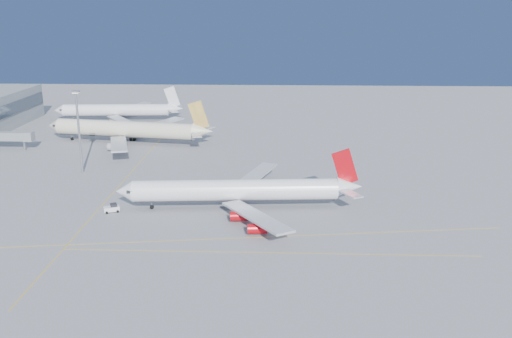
{
  "coord_description": "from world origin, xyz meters",
  "views": [
    {
      "loc": [
        6.44,
        -126.41,
        51.23
      ],
      "look_at": [
        0.42,
        26.37,
        7.0
      ],
      "focal_mm": 40.0,
      "sensor_mm": 36.0,
      "label": 1
    }
  ],
  "objects_px": {
    "airliner_third": "(119,110)",
    "pushback_tug": "(112,208)",
    "airliner_etihad": "(128,129)",
    "light_mast": "(78,125)",
    "airliner_virgin": "(241,191)"
  },
  "relations": [
    {
      "from": "airliner_third",
      "to": "pushback_tug",
      "type": "relative_size",
      "value": 13.4
    },
    {
      "from": "airliner_third",
      "to": "airliner_virgin",
      "type": "bearing_deg",
      "value": -64.86
    },
    {
      "from": "airliner_virgin",
      "to": "airliner_third",
      "type": "relative_size",
      "value": 1.09
    },
    {
      "from": "airliner_etihad",
      "to": "light_mast",
      "type": "distance_m",
      "value": 41.6
    },
    {
      "from": "airliner_etihad",
      "to": "pushback_tug",
      "type": "xyz_separation_m",
      "value": [
        14.72,
        -75.01,
        -4.33
      ]
    },
    {
      "from": "pushback_tug",
      "to": "airliner_etihad",
      "type": "bearing_deg",
      "value": 77.06
    },
    {
      "from": "airliner_etihad",
      "to": "airliner_third",
      "type": "distance_m",
      "value": 46.43
    },
    {
      "from": "airliner_etihad",
      "to": "light_mast",
      "type": "xyz_separation_m",
      "value": [
        -4.71,
        -40.1,
        10.02
      ]
    },
    {
      "from": "airliner_virgin",
      "to": "light_mast",
      "type": "height_order",
      "value": "light_mast"
    },
    {
      "from": "airliner_third",
      "to": "light_mast",
      "type": "height_order",
      "value": "light_mast"
    },
    {
      "from": "airliner_virgin",
      "to": "light_mast",
      "type": "distance_m",
      "value": 61.43
    },
    {
      "from": "airliner_etihad",
      "to": "airliner_virgin",
      "type": "bearing_deg",
      "value": -46.41
    },
    {
      "from": "airliner_third",
      "to": "pushback_tug",
      "type": "bearing_deg",
      "value": -79.43
    },
    {
      "from": "airliner_virgin",
      "to": "pushback_tug",
      "type": "relative_size",
      "value": 14.63
    },
    {
      "from": "airliner_etihad",
      "to": "pushback_tug",
      "type": "bearing_deg",
      "value": -69.25
    }
  ]
}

